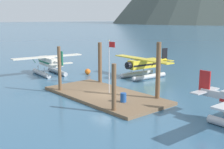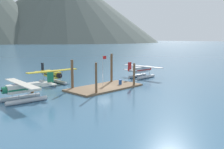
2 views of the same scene
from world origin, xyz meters
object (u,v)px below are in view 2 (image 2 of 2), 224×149
fuel_drum (120,82)px  seaplane_silver_stbd_fwd (142,71)px  seaplane_cream_port_fwd (24,90)px  flagpole (103,67)px  seaplane_yellow_bow_left (52,76)px  mooring_buoy (32,90)px

fuel_drum → seaplane_silver_stbd_fwd: seaplane_silver_stbd_fwd is taller
fuel_drum → seaplane_silver_stbd_fwd: 11.18m
seaplane_cream_port_fwd → flagpole: bearing=-3.7°
flagpole → seaplane_yellow_bow_left: flagpole is taller
mooring_buoy → seaplane_silver_stbd_fwd: seaplane_silver_stbd_fwd is taller
flagpole → mooring_buoy: size_ratio=6.73×
flagpole → seaplane_yellow_bow_left: size_ratio=0.54×
mooring_buoy → seaplane_cream_port_fwd: seaplane_cream_port_fwd is taller
mooring_buoy → seaplane_cream_port_fwd: (-3.60, -4.32, 1.16)m
seaplane_silver_stbd_fwd → seaplane_cream_port_fwd: same height
mooring_buoy → seaplane_yellow_bow_left: 8.32m
flagpole → seaplane_cream_port_fwd: 15.04m
fuel_drum → seaplane_yellow_bow_left: bearing=125.0°
seaplane_silver_stbd_fwd → seaplane_yellow_bow_left: bearing=156.8°
flagpole → seaplane_silver_stbd_fwd: (14.00, 2.00, -2.26)m
fuel_drum → seaplane_yellow_bow_left: 13.49m
flagpole → mooring_buoy: flagpole is taller
seaplane_yellow_bow_left → seaplane_cream_port_fwd: bearing=-139.5°
seaplane_cream_port_fwd → fuel_drum: bearing=-6.6°
mooring_buoy → fuel_drum: bearing=-23.8°
fuel_drum → seaplane_yellow_bow_left: size_ratio=0.08×
seaplane_silver_stbd_fwd → seaplane_yellow_bow_left: same height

